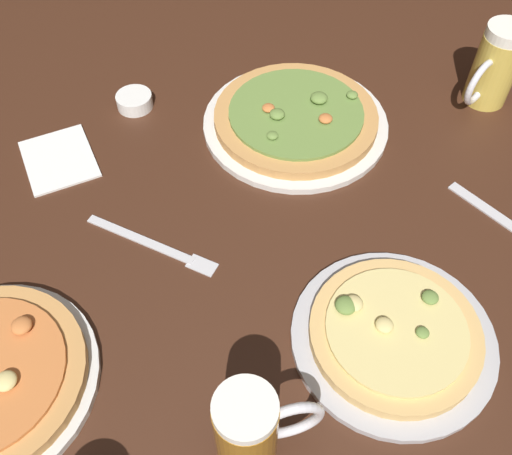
# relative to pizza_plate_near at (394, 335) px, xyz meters

# --- Properties ---
(ground_plane) EXTENTS (2.40, 2.40, 0.03)m
(ground_plane) POSITION_rel_pizza_plate_near_xyz_m (-0.16, 0.20, -0.03)
(ground_plane) COLOR #3D2114
(pizza_plate_near) EXTENTS (0.28, 0.28, 0.05)m
(pizza_plate_near) POSITION_rel_pizza_plate_near_xyz_m (0.00, 0.00, 0.00)
(pizza_plate_near) COLOR #B2B2B7
(pizza_plate_near) RESTS_ON ground_plane
(pizza_plate_far) EXTENTS (0.33, 0.33, 0.05)m
(pizza_plate_far) POSITION_rel_pizza_plate_near_xyz_m (-0.06, 0.44, 0.00)
(pizza_plate_far) COLOR silver
(pizza_plate_far) RESTS_ON ground_plane
(beer_mug_amber) EXTENTS (0.12, 0.10, 0.15)m
(beer_mug_amber) POSITION_rel_pizza_plate_near_xyz_m (0.30, 0.47, 0.06)
(beer_mug_amber) COLOR gold
(beer_mug_amber) RESTS_ON ground_plane
(beer_mug_pale) EXTENTS (0.13, 0.07, 0.14)m
(beer_mug_pale) POSITION_rel_pizza_plate_near_xyz_m (-0.21, -0.12, 0.05)
(beer_mug_pale) COLOR #9E6619
(beer_mug_pale) RESTS_ON ground_plane
(ramekin_sauce) EXTENTS (0.07, 0.07, 0.03)m
(ramekin_sauce) POSITION_rel_pizza_plate_near_xyz_m (-0.35, 0.53, -0.00)
(ramekin_sauce) COLOR white
(ramekin_sauce) RESTS_ON ground_plane
(napkin_folded) EXTENTS (0.15, 0.17, 0.01)m
(napkin_folded) POSITION_rel_pizza_plate_near_xyz_m (-0.48, 0.40, -0.01)
(napkin_folded) COLOR white
(napkin_folded) RESTS_ON ground_plane
(fork_spare) EXTENTS (0.20, 0.14, 0.01)m
(fork_spare) POSITION_rel_pizza_plate_near_xyz_m (-0.32, 0.20, -0.01)
(fork_spare) COLOR silver
(fork_spare) RESTS_ON ground_plane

